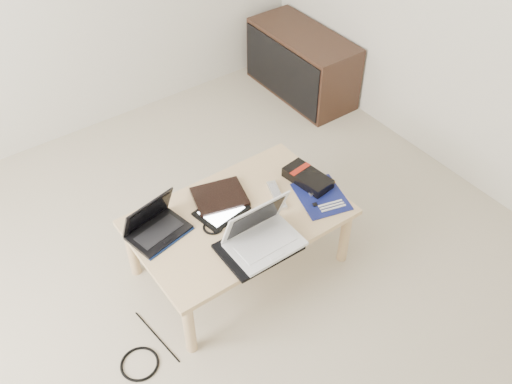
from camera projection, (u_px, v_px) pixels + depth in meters
ground at (209, 332)px, 2.91m from camera, size 4.00×4.00×0.00m
room_shell at (178, 30)px, 1.77m from camera, size 4.20×4.20×2.70m
coffee_table at (239, 222)px, 3.00m from camera, size 1.10×0.70×0.40m
media_cabinet at (301, 64)px, 4.35m from camera, size 0.41×0.90×0.50m
book at (220, 197)px, 3.05m from camera, size 0.32×0.29×0.03m
netbook at (156, 226)px, 2.85m from camera, size 0.33×0.27×0.20m
tablet at (221, 211)px, 2.98m from camera, size 0.28×0.23×0.01m
remote at (277, 195)px, 3.06m from camera, size 0.12×0.22×0.02m
neoprene_sleeve at (258, 247)px, 2.79m from camera, size 0.38×0.28×0.02m
white_laptop at (262, 235)px, 2.77m from camera, size 0.35×0.25×0.24m
motherboard at (321, 196)px, 3.06m from camera, size 0.31×0.35×0.01m
gpu_box at (308, 178)px, 3.13m from camera, size 0.17×0.29×0.06m
cable_coil at (213, 227)px, 2.89m from camera, size 0.14×0.14×0.01m
floor_cable_coil at (140, 364)px, 2.78m from camera, size 0.24×0.24×0.01m
floor_cable_trail at (157, 336)px, 2.89m from camera, size 0.05×0.38×0.01m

